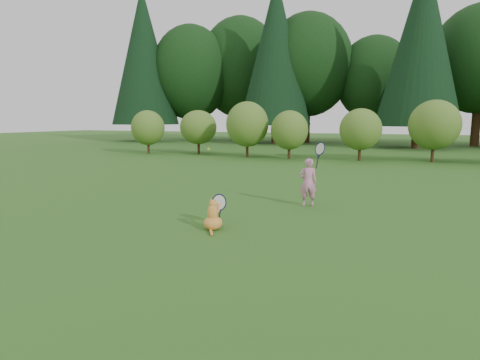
% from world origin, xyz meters
% --- Properties ---
extents(ground, '(100.00, 100.00, 0.00)m').
position_xyz_m(ground, '(0.00, 0.00, 0.00)').
color(ground, '#275618').
rests_on(ground, ground).
extents(shrub_row, '(28.00, 3.00, 2.80)m').
position_xyz_m(shrub_row, '(0.00, 13.00, 1.40)').
color(shrub_row, '#5A7624').
rests_on(shrub_row, ground).
extents(woodland_backdrop, '(48.00, 10.00, 15.00)m').
position_xyz_m(woodland_backdrop, '(0.00, 23.00, 7.50)').
color(woodland_backdrop, black).
rests_on(woodland_backdrop, ground).
extents(child, '(0.67, 0.48, 1.64)m').
position_xyz_m(child, '(1.39, 1.99, 0.58)').
color(child, pink).
rests_on(child, ground).
extents(cat, '(0.42, 0.76, 0.77)m').
position_xyz_m(cat, '(0.23, -0.57, 0.29)').
color(cat, orange).
rests_on(cat, ground).
extents(tennis_ball, '(0.06, 0.06, 0.06)m').
position_xyz_m(tennis_ball, '(-1.09, 1.93, 1.24)').
color(tennis_ball, '#A4E11A').
rests_on(tennis_ball, ground).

